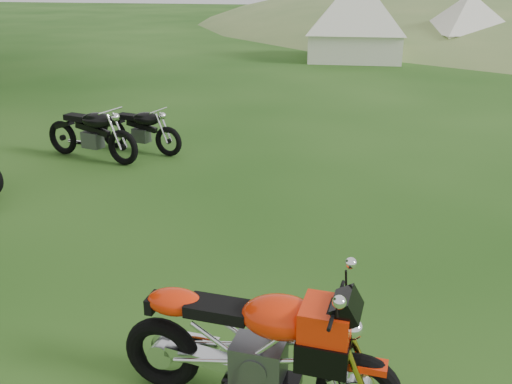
% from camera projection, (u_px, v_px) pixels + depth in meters
% --- Properties ---
extents(ground, '(120.00, 120.00, 0.00)m').
position_uv_depth(ground, '(261.00, 287.00, 6.14)').
color(ground, '#153E0D').
rests_on(ground, ground).
extents(sport_motorcycle, '(2.12, 0.70, 1.25)m').
position_uv_depth(sport_motorcycle, '(256.00, 337.00, 4.25)').
color(sport_motorcycle, red).
rests_on(sport_motorcycle, ground).
extents(vintage_moto_b, '(2.02, 0.96, 1.04)m').
position_uv_depth(vintage_moto_b, '(91.00, 132.00, 10.18)').
color(vintage_moto_b, black).
rests_on(vintage_moto_b, ground).
extents(vintage_moto_d, '(1.78, 0.81, 0.92)m').
position_uv_depth(vintage_moto_d, '(140.00, 128.00, 10.64)').
color(vintage_moto_d, black).
rests_on(vintage_moto_d, ground).
extents(tent_left, '(3.59, 3.59, 2.98)m').
position_uv_depth(tent_left, '(356.00, 20.00, 22.07)').
color(tent_left, white).
rests_on(tent_left, ground).
extents(tent_mid, '(3.75, 3.75, 2.53)m').
position_uv_depth(tent_mid, '(468.00, 23.00, 23.69)').
color(tent_mid, silver).
rests_on(tent_mid, ground).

